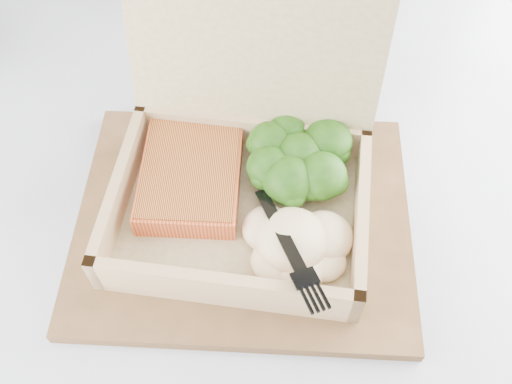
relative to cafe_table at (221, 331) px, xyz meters
name	(u,v)px	position (x,y,z in m)	size (l,w,h in m)	color
cafe_table	(221,331)	(0.00, 0.00, 0.00)	(1.05, 1.05, 0.76)	black
serving_tray	(243,221)	(0.04, 0.02, 0.20)	(0.31, 0.25, 0.01)	brown
takeout_container	(244,153)	(0.06, 0.05, 0.26)	(0.31, 0.31, 0.22)	tan
salmon_fillet	(191,176)	(0.01, 0.07, 0.23)	(0.09, 0.12, 0.03)	orange
broccoli_pile	(299,159)	(0.11, 0.04, 0.24)	(0.11, 0.11, 0.04)	#316817
mashed_potatoes	(292,240)	(0.07, -0.03, 0.24)	(0.10, 0.09, 0.04)	#FADCA2
plastic_fork	(272,211)	(0.06, -0.01, 0.25)	(0.03, 0.14, 0.03)	black
receipt	(220,90)	(0.09, 0.19, 0.20)	(0.07, 0.12, 0.00)	white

